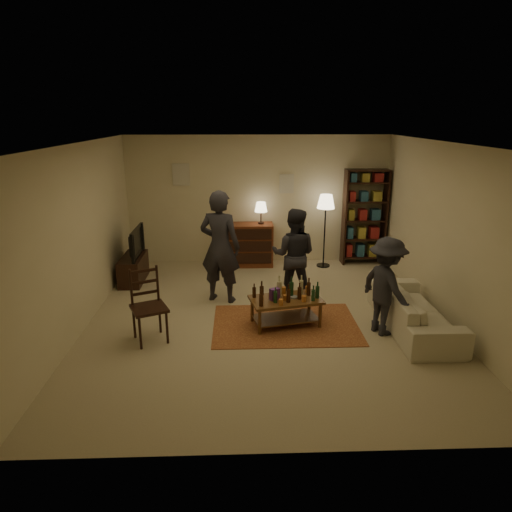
{
  "coord_description": "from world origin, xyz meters",
  "views": [
    {
      "loc": [
        -0.4,
        -6.58,
        3.09
      ],
      "look_at": [
        -0.15,
        0.1,
        1.01
      ],
      "focal_mm": 32.0,
      "sensor_mm": 36.0,
      "label": 1
    }
  ],
  "objects_px": {
    "dining_chair": "(148,302)",
    "person_left": "(220,247)",
    "dresser": "(249,244)",
    "sofa": "(414,309)",
    "floor_lamp": "(326,206)",
    "person_right": "(294,255)",
    "person_by_sofa": "(386,286)",
    "coffee_table": "(286,301)",
    "tv_stand": "(133,262)",
    "bookshelf": "(364,216)"
  },
  "relations": [
    {
      "from": "tv_stand",
      "to": "dresser",
      "type": "relative_size",
      "value": 0.78
    },
    {
      "from": "dining_chair",
      "to": "coffee_table",
      "type": "bearing_deg",
      "value": -13.97
    },
    {
      "from": "bookshelf",
      "to": "dresser",
      "type": "bearing_deg",
      "value": -178.43
    },
    {
      "from": "dresser",
      "to": "person_right",
      "type": "xyz_separation_m",
      "value": [
        0.71,
        -1.9,
        0.33
      ]
    },
    {
      "from": "coffee_table",
      "to": "dining_chair",
      "type": "bearing_deg",
      "value": -169.4
    },
    {
      "from": "sofa",
      "to": "person_right",
      "type": "height_order",
      "value": "person_right"
    },
    {
      "from": "bookshelf",
      "to": "person_right",
      "type": "relative_size",
      "value": 1.26
    },
    {
      "from": "tv_stand",
      "to": "dining_chair",
      "type": "bearing_deg",
      "value": -72.84
    },
    {
      "from": "person_right",
      "to": "coffee_table",
      "type": "bearing_deg",
      "value": 92.47
    },
    {
      "from": "tv_stand",
      "to": "person_left",
      "type": "xyz_separation_m",
      "value": [
        1.72,
        -1.0,
        0.58
      ]
    },
    {
      "from": "person_left",
      "to": "person_by_sofa",
      "type": "xyz_separation_m",
      "value": [
        2.43,
        -1.33,
        -0.24
      ]
    },
    {
      "from": "person_right",
      "to": "person_by_sofa",
      "type": "relative_size",
      "value": 1.1
    },
    {
      "from": "person_left",
      "to": "person_by_sofa",
      "type": "relative_size",
      "value": 1.32
    },
    {
      "from": "coffee_table",
      "to": "person_right",
      "type": "distance_m",
      "value": 1.14
    },
    {
      "from": "dining_chair",
      "to": "person_by_sofa",
      "type": "distance_m",
      "value": 3.41
    },
    {
      "from": "tv_stand",
      "to": "sofa",
      "type": "relative_size",
      "value": 0.51
    },
    {
      "from": "dining_chair",
      "to": "sofa",
      "type": "xyz_separation_m",
      "value": [
        3.9,
        0.2,
        -0.26
      ]
    },
    {
      "from": "dining_chair",
      "to": "sofa",
      "type": "height_order",
      "value": "dining_chair"
    },
    {
      "from": "person_left",
      "to": "person_right",
      "type": "xyz_separation_m",
      "value": [
        1.25,
        0.02,
        -0.16
      ]
    },
    {
      "from": "sofa",
      "to": "dresser",
      "type": "bearing_deg",
      "value": 37.54
    },
    {
      "from": "floor_lamp",
      "to": "person_right",
      "type": "height_order",
      "value": "person_right"
    },
    {
      "from": "floor_lamp",
      "to": "person_by_sofa",
      "type": "height_order",
      "value": "floor_lamp"
    },
    {
      "from": "coffee_table",
      "to": "person_left",
      "type": "xyz_separation_m",
      "value": [
        -1.02,
        1.02,
        0.57
      ]
    },
    {
      "from": "bookshelf",
      "to": "person_by_sofa",
      "type": "distance_m",
      "value": 3.37
    },
    {
      "from": "person_by_sofa",
      "to": "person_right",
      "type": "bearing_deg",
      "value": 18.57
    },
    {
      "from": "floor_lamp",
      "to": "person_by_sofa",
      "type": "distance_m",
      "value": 3.17
    },
    {
      "from": "person_left",
      "to": "person_right",
      "type": "height_order",
      "value": "person_left"
    },
    {
      "from": "floor_lamp",
      "to": "coffee_table",
      "type": "bearing_deg",
      "value": -111.16
    },
    {
      "from": "bookshelf",
      "to": "floor_lamp",
      "type": "relative_size",
      "value": 1.31
    },
    {
      "from": "person_left",
      "to": "dresser",
      "type": "bearing_deg",
      "value": -86.77
    },
    {
      "from": "dining_chair",
      "to": "person_left",
      "type": "xyz_separation_m",
      "value": [
        0.97,
        1.4,
        0.4
      ]
    },
    {
      "from": "dining_chair",
      "to": "person_left",
      "type": "height_order",
      "value": "person_left"
    },
    {
      "from": "bookshelf",
      "to": "floor_lamp",
      "type": "bearing_deg",
      "value": -166.7
    },
    {
      "from": "dresser",
      "to": "sofa",
      "type": "relative_size",
      "value": 0.65
    },
    {
      "from": "dining_chair",
      "to": "dresser",
      "type": "bearing_deg",
      "value": 40.88
    },
    {
      "from": "bookshelf",
      "to": "person_right",
      "type": "distance_m",
      "value": 2.62
    },
    {
      "from": "floor_lamp",
      "to": "person_right",
      "type": "distance_m",
      "value": 2.01
    },
    {
      "from": "dresser",
      "to": "person_right",
      "type": "relative_size",
      "value": 0.85
    },
    {
      "from": "dresser",
      "to": "person_left",
      "type": "xyz_separation_m",
      "value": [
        -0.54,
        -1.91,
        0.49
      ]
    },
    {
      "from": "coffee_table",
      "to": "dining_chair",
      "type": "height_order",
      "value": "dining_chair"
    },
    {
      "from": "tv_stand",
      "to": "floor_lamp",
      "type": "xyz_separation_m",
      "value": [
        3.82,
        0.77,
        0.9
      ]
    },
    {
      "from": "bookshelf",
      "to": "person_left",
      "type": "distance_m",
      "value": 3.58
    },
    {
      "from": "dining_chair",
      "to": "dresser",
      "type": "height_order",
      "value": "dresser"
    },
    {
      "from": "dining_chair",
      "to": "dresser",
      "type": "relative_size",
      "value": 0.79
    },
    {
      "from": "dresser",
      "to": "floor_lamp",
      "type": "relative_size",
      "value": 0.89
    },
    {
      "from": "person_right",
      "to": "person_by_sofa",
      "type": "height_order",
      "value": "person_right"
    },
    {
      "from": "dresser",
      "to": "floor_lamp",
      "type": "distance_m",
      "value": 1.77
    },
    {
      "from": "dresser",
      "to": "person_by_sofa",
      "type": "height_order",
      "value": "person_by_sofa"
    },
    {
      "from": "dresser",
      "to": "bookshelf",
      "type": "relative_size",
      "value": 0.67
    },
    {
      "from": "coffee_table",
      "to": "sofa",
      "type": "xyz_separation_m",
      "value": [
        1.91,
        -0.18,
        -0.09
      ]
    }
  ]
}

